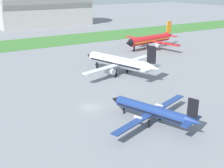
# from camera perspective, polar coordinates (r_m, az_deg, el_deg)

# --- Properties ---
(ground_plane) EXTENTS (600.00, 600.00, 0.00)m
(ground_plane) POSITION_cam_1_polar(r_m,az_deg,el_deg) (68.33, -4.14, -4.45)
(ground_plane) COLOR gray
(grass_taxiway_strip) EXTENTS (360.00, 28.00, 0.08)m
(grass_taxiway_strip) POSITION_cam_1_polar(r_m,az_deg,el_deg) (144.47, -19.92, 6.88)
(grass_taxiway_strip) COLOR #3D7533
(grass_taxiway_strip) RESTS_ON ground_plane
(airplane_parked_jet_far) EXTENTS (29.80, 30.26, 10.73)m
(airplane_parked_jet_far) POSITION_cam_1_polar(r_m,az_deg,el_deg) (131.34, 7.42, 8.46)
(airplane_parked_jet_far) COLOR red
(airplane_parked_jet_far) RESTS_ON ground_plane
(airplane_foreground_turboprop) EXTENTS (23.63, 20.43, 7.32)m
(airplane_foreground_turboprop) POSITION_cam_1_polar(r_m,az_deg,el_deg) (60.33, 7.70, -5.05)
(airplane_foreground_turboprop) COLOR navy
(airplane_foreground_turboprop) RESTS_ON ground_plane
(airplane_midfield_jet) EXTENTS (28.95, 28.65, 10.45)m
(airplane_midfield_jet) POSITION_cam_1_polar(r_m,az_deg,el_deg) (91.94, 1.44, 4.16)
(airplane_midfield_jet) COLOR silver
(airplane_midfield_jet) RESTS_ON ground_plane
(hangar_distant) EXTENTS (59.32, 30.58, 33.05)m
(hangar_distant) POSITION_cam_1_polar(r_m,az_deg,el_deg) (209.06, -13.10, 14.84)
(hangar_distant) COLOR #BCB7B2
(hangar_distant) RESTS_ON ground_plane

